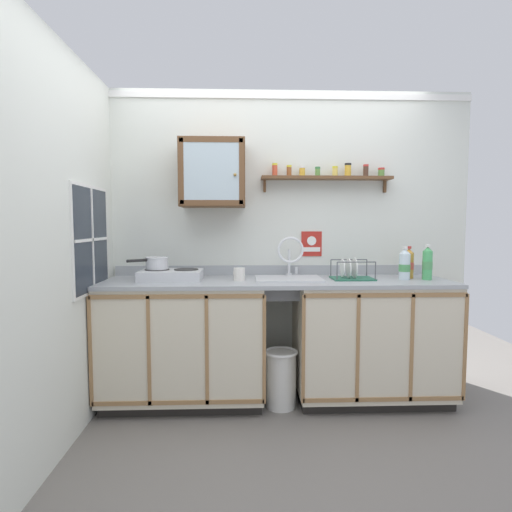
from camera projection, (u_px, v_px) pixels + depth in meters
floor at (282, 426)px, 2.82m from camera, size 5.67×5.67×0.00m
back_wall at (274, 240)px, 3.47m from camera, size 3.27×0.07×2.47m
side_wall_left at (58, 248)px, 2.44m from camera, size 0.05×3.53×2.47m
lower_cabinet_run at (184, 343)px, 3.17m from camera, size 1.22×0.64×0.92m
lower_cabinet_run_right at (371, 341)px, 3.23m from camera, size 1.18×0.64×0.92m
countertop at (277, 282)px, 3.16m from camera, size 2.63×0.66×0.03m
backsplash at (274, 270)px, 3.46m from camera, size 2.63×0.02×0.08m
sink at (289, 281)px, 3.21m from camera, size 0.51×0.43×0.47m
hot_plate_stove at (171, 275)px, 3.14m from camera, size 0.46×0.32×0.08m
saucepan at (157, 263)px, 3.15m from camera, size 0.28×0.24×0.09m
bottle_juice_amber_0 at (409, 264)px, 3.24m from camera, size 0.08×0.08×0.25m
bottle_soda_green_1 at (427, 264)px, 3.15m from camera, size 0.07×0.07×0.27m
bottle_water_clear_2 at (405, 265)px, 3.16m from camera, size 0.09×0.09×0.26m
dish_rack at (351, 274)px, 3.18m from camera, size 0.31×0.23×0.17m
mug at (239, 274)px, 3.11m from camera, size 0.09×0.11×0.10m
wall_cabinet at (213, 174)px, 3.23m from camera, size 0.50×0.34×0.52m
spice_shelf at (327, 176)px, 3.36m from camera, size 1.06×0.14×0.23m
warning_sign at (312, 244)px, 3.46m from camera, size 0.17×0.01×0.21m
window at (91, 240)px, 2.88m from camera, size 0.03×0.67×0.76m
trash_bin at (281, 378)px, 3.10m from camera, size 0.25×0.25×0.43m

